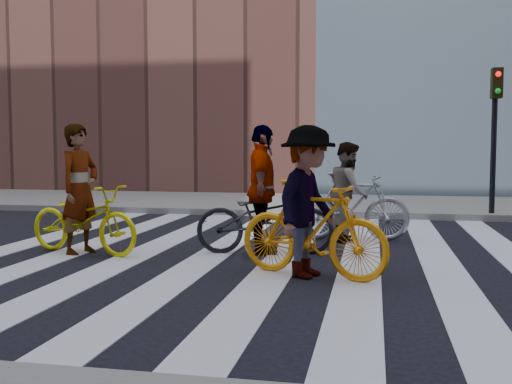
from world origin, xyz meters
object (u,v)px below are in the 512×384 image
(bike_silver_mid, at_px, (351,206))
(bike_yellow_right, at_px, (312,229))
(rider_mid, at_px, (349,191))
(rider_right, at_px, (308,202))
(bike_yellow_left, at_px, (83,219))
(traffic_signal, at_px, (495,117))
(rider_rear, at_px, (262,190))
(bike_dark_rear, at_px, (265,218))
(rider_left, at_px, (80,189))

(bike_silver_mid, relative_size, bike_yellow_right, 0.98)
(rider_mid, relative_size, rider_right, 0.90)
(bike_yellow_left, bearing_deg, traffic_signal, -35.83)
(bike_yellow_right, xyz_separation_m, rider_mid, (0.32, 3.08, 0.25))
(bike_yellow_left, relative_size, rider_mid, 1.17)
(bike_silver_mid, distance_m, rider_mid, 0.26)
(rider_mid, bearing_deg, bike_yellow_left, 114.66)
(bike_yellow_left, relative_size, rider_rear, 1.02)
(bike_yellow_right, xyz_separation_m, bike_dark_rear, (-0.87, 1.49, -0.06))
(rider_left, distance_m, rider_mid, 4.48)
(rider_left, bearing_deg, rider_rear, -63.80)
(bike_silver_mid, height_order, rider_left, rider_left)
(traffic_signal, bearing_deg, rider_rear, -129.90)
(bike_yellow_left, relative_size, rider_right, 1.06)
(traffic_signal, height_order, rider_mid, traffic_signal)
(rider_right, distance_m, rider_rear, 1.73)
(bike_silver_mid, height_order, bike_yellow_right, bike_yellow_right)
(traffic_signal, relative_size, rider_left, 1.69)
(traffic_signal, relative_size, bike_dark_rear, 1.59)
(traffic_signal, bearing_deg, rider_left, -141.13)
(bike_dark_rear, distance_m, rider_right, 1.75)
(traffic_signal, distance_m, rider_left, 9.03)
(traffic_signal, relative_size, rider_rear, 1.70)
(bike_dark_rear, bearing_deg, bike_yellow_left, 91.53)
(bike_dark_rear, distance_m, rider_left, 2.85)
(rider_right, bearing_deg, traffic_signal, -6.39)
(bike_dark_rear, relative_size, rider_rear, 1.06)
(rider_left, bearing_deg, bike_yellow_left, -74.91)
(rider_rear, bearing_deg, bike_yellow_left, 91.73)
(bike_silver_mid, relative_size, rider_mid, 1.16)
(bike_dark_rear, distance_m, rider_mid, 2.00)
(bike_silver_mid, xyz_separation_m, rider_rear, (-1.28, -1.58, 0.38))
(traffic_signal, height_order, bike_silver_mid, traffic_signal)
(traffic_signal, height_order, rider_right, traffic_signal)
(rider_mid, relative_size, rider_rear, 0.87)
(bike_yellow_right, relative_size, rider_rear, 1.03)
(rider_left, distance_m, rider_rear, 2.76)
(bike_dark_rear, height_order, rider_rear, rider_rear)
(bike_silver_mid, distance_m, bike_dark_rear, 2.01)
(rider_rear, bearing_deg, bike_silver_mid, -48.65)
(bike_silver_mid, relative_size, bike_dark_rear, 0.95)
(rider_right, height_order, rider_rear, rider_rear)
(traffic_signal, distance_m, bike_dark_rear, 6.81)
(bike_dark_rear, bearing_deg, bike_silver_mid, -47.54)
(bike_yellow_right, bearing_deg, bike_silver_mid, 13.99)
(rider_rear, bearing_deg, bike_yellow_right, -158.11)
(rider_mid, bearing_deg, rider_left, 114.36)
(bike_yellow_right, xyz_separation_m, rider_right, (-0.05, 0.00, 0.34))
(bike_silver_mid, distance_m, rider_rear, 2.07)
(bike_silver_mid, bearing_deg, bike_yellow_left, 114.36)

